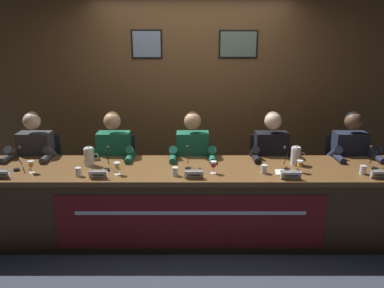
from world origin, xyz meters
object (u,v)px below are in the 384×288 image
Objects in this scene: microphone_far_right at (373,161)px; juice_glass_right at (299,164)px; conference_table at (192,193)px; water_pitcher_right_side at (295,156)px; chair_far_left at (42,175)px; nameplate_center at (193,174)px; juice_glass_far_left at (30,165)px; microphone_center at (187,161)px; juice_glass_center at (213,165)px; water_pitcher_left_side at (88,157)px; water_cup_left at (78,172)px; document_stack_right at (286,173)px; microphone_right at (286,162)px; chair_right at (267,175)px; nameplate_left at (97,174)px; panelist_center at (192,158)px; water_cup_center at (175,172)px; water_cup_right at (263,170)px; microphone_far_left at (17,162)px; chair_center at (192,175)px; nameplate_far_right at (378,174)px; chair_left at (117,175)px; microphone_left at (106,162)px; nameplate_right at (290,175)px; water_cup_far_right at (362,170)px; nameplate_far_left at (0,174)px; panelist_right at (271,158)px; juice_glass_left at (116,166)px; panelist_left at (113,158)px; chair_far_right at (341,175)px.

juice_glass_right is at bearing -171.01° from microphone_far_right.
water_pitcher_right_side is at bearing 11.51° from conference_table.
chair_far_left is 5.13× the size of nameplate_center.
microphone_center is at bearing 5.04° from juice_glass_far_left.
water_pitcher_left_side reaches higher than juice_glass_center.
chair_far_left is 2.16m from juice_glass_center.
water_cup_left is 2.01m from document_stack_right.
chair_right is at bearing 94.53° from microphone_right.
nameplate_left is 1.13m from panelist_center.
water_cup_center is 0.40× the size of water_pitcher_left_side.
juice_glass_far_left is at bearing 170.10° from water_cup_left.
water_cup_left is at bearing -177.58° from water_cup_right.
chair_center is at bearing 19.99° from microphone_far_left.
conference_table is 1.79m from nameplate_far_right.
chair_left is 4.24× the size of microphone_left.
nameplate_far_right is at bearing 1.51° from nameplate_right.
chair_far_left reaches higher than juice_glass_center.
water_cup_right and water_cup_far_right have the same top height.
nameplate_far_left is 0.70× the size of document_stack_right.
panelist_right is at bearing 121.51° from water_pitcher_right_side.
microphone_center is at bearing 11.84° from water_cup_left.
water_cup_center is 1.28m from water_pitcher_right_side.
chair_center reaches higher than nameplate_left.
juice_glass_left is at bearing -8.36° from microphone_far_left.
nameplate_far_left is at bearing -154.06° from chair_center.
water_pitcher_left_side is (-1.02, 0.09, 0.02)m from microphone_center.
juice_glass_left is at bearing -74.70° from panelist_left.
juice_glass_center reaches higher than nameplate_left.
microphone_far_left is at bearing -87.78° from chair_far_left.
chair_left is at bearing 167.44° from microphone_far_right.
juice_glass_center is 0.57× the size of microphone_right.
water_cup_center is (0.72, 0.07, -0.00)m from nameplate_left.
microphone_far_left reaches higher than water_cup_far_right.
nameplate_far_left is 0.73× the size of microphone_left.
juice_glass_right is at bearing -15.28° from panelist_left.
panelist_left is 1.78m from panelist_right.
chair_center is 4.24× the size of microphone_center.
document_stack_right is (0.91, 0.13, -0.03)m from nameplate_center.
document_stack_right is at bearing -2.53° from microphone_far_left.
nameplate_far_right is at bearing -38.34° from panelist_right.
water_cup_far_right is (1.70, -0.16, -0.04)m from microphone_center.
microphone_center is (-0.05, 0.10, 0.30)m from conference_table.
panelist_right reaches higher than nameplate_right.
conference_table is 1.14m from chair_right.
chair_far_left is at bearing 159.15° from juice_glass_center.
chair_right is at bearing 147.17° from microphone_far_right.
panelist_left is (-0.89, 0.51, 0.19)m from conference_table.
chair_far_right is (1.77, 0.89, -0.35)m from nameplate_center.
panelist_center is 5.51× the size of document_stack_right.
nameplate_far_left is at bearing -178.20° from water_cup_far_right.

